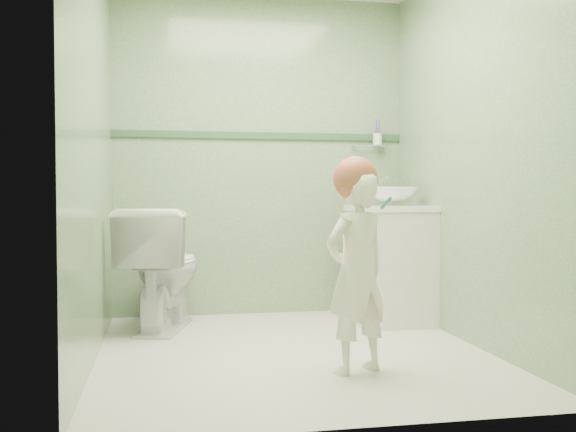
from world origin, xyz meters
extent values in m
plane|color=beige|center=(0.00, 0.00, 0.00)|extent=(2.50, 2.50, 0.00)
cube|color=gray|center=(0.00, 1.25, 1.20)|extent=(2.20, 0.04, 2.40)
cube|color=gray|center=(0.00, -1.25, 1.20)|extent=(2.20, 0.04, 2.40)
cube|color=gray|center=(-1.10, 0.00, 1.20)|extent=(0.04, 2.50, 2.40)
cube|color=gray|center=(1.10, 0.00, 1.20)|extent=(0.04, 2.50, 2.40)
cube|color=#2F5436|center=(0.00, 1.24, 1.35)|extent=(2.20, 0.02, 0.05)
cube|color=silver|center=(0.84, 0.70, 0.40)|extent=(0.52, 0.50, 0.80)
cube|color=white|center=(0.84, 0.70, 0.81)|extent=(0.54, 0.52, 0.04)
imported|color=white|center=(0.84, 0.70, 0.89)|extent=(0.37, 0.37, 0.13)
cylinder|color=silver|center=(0.84, 0.90, 0.95)|extent=(0.03, 0.03, 0.18)
cylinder|color=silver|center=(0.84, 0.85, 1.03)|extent=(0.02, 0.12, 0.02)
cylinder|color=silver|center=(0.84, 1.20, 1.28)|extent=(0.26, 0.02, 0.02)
cylinder|color=silver|center=(0.90, 1.18, 1.33)|extent=(0.07, 0.07, 0.09)
cylinder|color=#3638BC|center=(0.89, 1.17, 1.40)|extent=(0.01, 0.01, 0.17)
cylinder|color=#D63E41|center=(0.91, 1.19, 1.40)|extent=(0.01, 0.01, 0.17)
cylinder|color=#3638BC|center=(0.91, 1.19, 1.40)|extent=(0.01, 0.01, 0.17)
cylinder|color=purple|center=(0.90, 1.17, 1.40)|extent=(0.01, 0.01, 0.17)
imported|color=white|center=(-0.74, 0.80, 0.41)|extent=(0.65, 0.89, 0.82)
imported|color=white|center=(0.24, -0.48, 0.51)|extent=(0.44, 0.38, 1.03)
sphere|color=#A85238|center=(0.24, -0.45, 0.99)|extent=(0.23, 0.23, 0.23)
cylinder|color=#148280|center=(0.36, -0.56, 0.87)|extent=(0.02, 0.14, 0.06)
cube|color=white|center=(0.29, -0.54, 0.91)|extent=(0.03, 0.02, 0.02)
camera|label=1|loc=(-0.73, -3.68, 0.92)|focal=40.90mm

